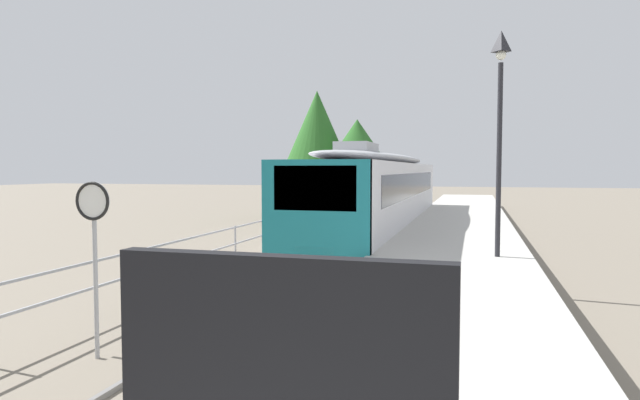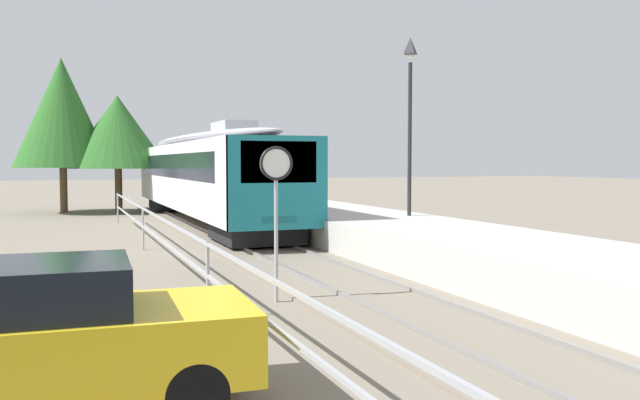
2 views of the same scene
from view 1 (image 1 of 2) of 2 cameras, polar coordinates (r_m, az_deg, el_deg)
ground_plane at (r=18.02m, az=-6.62°, el=-6.35°), size 160.00×160.00×0.00m
track_rails at (r=17.11m, az=2.77°, el=-6.73°), size 3.20×60.00×0.14m
commuter_train at (r=23.13m, az=6.39°, el=1.11°), size 2.82×19.98×3.74m
station_platform at (r=16.61m, az=13.81°, el=-5.67°), size 3.90×60.00×0.90m
platform_lamp_mid_platform at (r=13.75m, az=18.32°, el=9.87°), size 0.34×0.34×5.35m
speed_limit_sign at (r=9.21m, az=-22.61°, el=-2.43°), size 0.61×0.10×2.81m
tree_behind_carpark at (r=31.54m, az=3.90°, el=5.11°), size 5.04×5.04×5.87m
tree_behind_station_far at (r=32.82m, az=-0.31°, el=6.66°), size 4.73×4.73×7.68m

